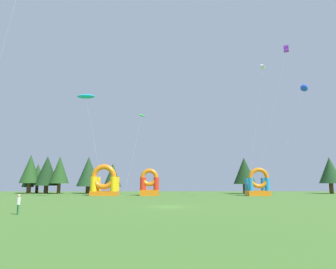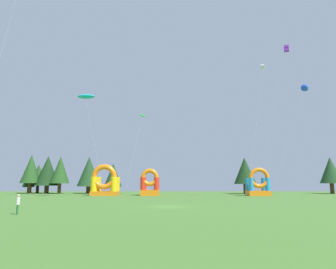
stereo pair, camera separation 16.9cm
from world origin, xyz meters
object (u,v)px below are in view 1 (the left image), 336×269
at_px(kite_white_delta, 263,66).
at_px(person_far_side, 19,202).
at_px(kite_blue_delta, 305,87).
at_px(inflatable_yellow_castle, 105,184).
at_px(inflatable_red_slide, 150,186).
at_px(inflatable_blue_arch, 258,186).
at_px(kite_green_parafoil, 142,116).
at_px(kite_purple_box, 286,49).
at_px(kite_cyan_parafoil, 86,96).

relative_size(kite_white_delta, person_far_side, 15.89).
distance_m(kite_blue_delta, person_far_side, 55.92).
bearing_deg(inflatable_yellow_castle, inflatable_red_slide, 0.55).
bearing_deg(inflatable_yellow_castle, inflatable_blue_arch, -2.96).
bearing_deg(inflatable_blue_arch, kite_blue_delta, -35.91).
relative_size(kite_white_delta, inflatable_red_slide, 4.98).
height_order(inflatable_yellow_castle, inflatable_blue_arch, inflatable_yellow_castle).
relative_size(kite_green_parafoil, kite_white_delta, 0.61).
height_order(kite_purple_box, inflatable_blue_arch, kite_purple_box).
bearing_deg(kite_purple_box, inflatable_blue_arch, 96.54).
height_order(kite_cyan_parafoil, kite_purple_box, kite_purple_box).
distance_m(kite_green_parafoil, kite_purple_box, 31.22).
relative_size(kite_blue_delta, kite_purple_box, 0.85).
relative_size(kite_blue_delta, inflatable_blue_arch, 3.85).
bearing_deg(person_far_side, kite_cyan_parafoil, -40.16).
bearing_deg(kite_green_parafoil, kite_blue_delta, -9.29).
distance_m(kite_white_delta, inflatable_red_slide, 36.15).
height_order(kite_green_parafoil, person_far_side, kite_green_parafoil).
distance_m(kite_white_delta, inflatable_yellow_castle, 43.19).
distance_m(kite_blue_delta, inflatable_yellow_castle, 46.50).
xyz_separation_m(kite_purple_box, inflatable_yellow_castle, (-34.55, 16.34, -23.71)).
bearing_deg(kite_blue_delta, kite_green_parafoil, 170.71).
bearing_deg(kite_purple_box, person_far_side, -146.72).
bearing_deg(kite_blue_delta, kite_white_delta, 148.90).
relative_size(person_far_side, inflatable_blue_arch, 0.31).
distance_m(kite_cyan_parafoil, person_far_side, 33.31).
bearing_deg(inflatable_yellow_castle, kite_green_parafoil, -16.99).
height_order(kite_blue_delta, kite_white_delta, kite_white_delta).
xyz_separation_m(person_far_side, inflatable_red_slide, (9.84, 39.15, 0.92)).
relative_size(kite_purple_box, person_far_side, 14.83).
relative_size(inflatable_yellow_castle, inflatable_blue_arch, 1.13).
bearing_deg(kite_white_delta, person_far_side, -134.55).
bearing_deg(inflatable_yellow_castle, kite_purple_box, -25.31).
height_order(kite_purple_box, inflatable_red_slide, kite_purple_box).
relative_size(kite_blue_delta, kite_green_parafoil, 1.29).
relative_size(kite_cyan_parafoil, kite_purple_box, 0.73).
bearing_deg(kite_green_parafoil, kite_white_delta, -2.89).
height_order(kite_green_parafoil, inflatable_blue_arch, kite_green_parafoil).
bearing_deg(kite_purple_box, kite_white_delta, 89.59).
distance_m(person_far_side, inflatable_red_slide, 40.38).
bearing_deg(inflatable_red_slide, kite_purple_box, -33.57).
height_order(kite_blue_delta, inflatable_yellow_castle, kite_blue_delta).
bearing_deg(kite_green_parafoil, inflatable_yellow_castle, 163.01).
distance_m(inflatable_red_slide, inflatable_blue_arch, 23.16).
height_order(kite_white_delta, inflatable_red_slide, kite_white_delta).
distance_m(inflatable_yellow_castle, inflatable_blue_arch, 32.91).
xyz_separation_m(kite_blue_delta, inflatable_yellow_castle, (-41.48, 7.93, -19.47)).
height_order(kite_green_parafoil, inflatable_yellow_castle, kite_green_parafoil).
height_order(inflatable_red_slide, inflatable_blue_arch, inflatable_blue_arch).
bearing_deg(kite_cyan_parafoil, kite_green_parafoil, 40.52).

